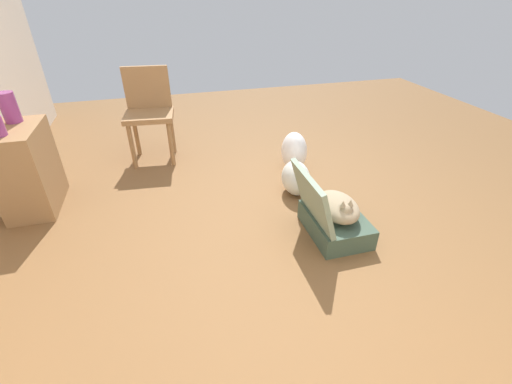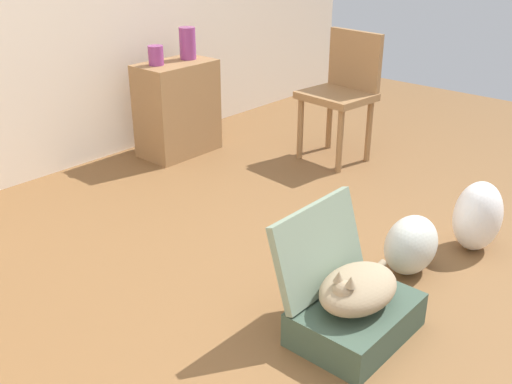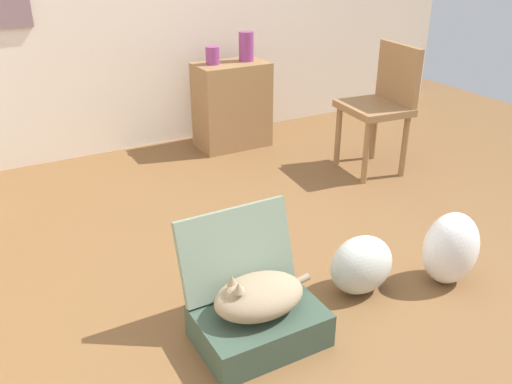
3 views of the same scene
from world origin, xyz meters
name	(u,v)px [view 1 (image 1 of 3)]	position (x,y,z in m)	size (l,w,h in m)	color
ground_plane	(275,220)	(0.00, 0.00, 0.00)	(7.68, 7.68, 0.00)	brown
suitcase_base	(335,224)	(-0.27, -0.38, 0.08)	(0.53, 0.38, 0.16)	#384C3D
suitcase_lid	(312,198)	(-0.27, -0.17, 0.35)	(0.53, 0.38, 0.04)	gray
cat	(338,207)	(-0.27, -0.38, 0.24)	(0.48, 0.28, 0.20)	#998466
plastic_bag_white	(296,178)	(0.35, -0.30, 0.15)	(0.33, 0.24, 0.30)	silver
plastic_bag_clear	(294,151)	(0.79, -0.45, 0.19)	(0.30, 0.24, 0.38)	white
side_table	(27,169)	(0.73, 1.85, 0.34)	(0.58, 0.35, 0.69)	olive
vase_short	(9,107)	(0.87, 1.86, 0.80)	(0.12, 0.12, 0.23)	#8C387A
chair	(149,110)	(1.45, 0.88, 0.52)	(0.45, 0.51, 0.92)	olive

